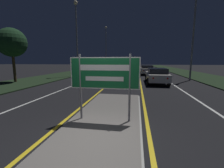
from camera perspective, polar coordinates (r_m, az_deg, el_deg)
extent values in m
plane|color=black|center=(4.11, -6.67, -21.09)|extent=(160.00, 160.00, 0.00)
cube|color=#999993|center=(5.18, -2.78, -14.15)|extent=(2.42, 7.87, 0.05)
cube|color=#66605B|center=(5.17, -2.78, -13.89)|extent=(2.30, 7.75, 0.10)
cube|color=black|center=(25.75, -14.83, 4.04)|extent=(5.00, 100.00, 0.08)
cube|color=black|center=(24.99, 29.21, 3.08)|extent=(5.00, 100.00, 0.08)
cube|color=gold|center=(28.59, 4.49, 4.68)|extent=(0.12, 70.00, 0.01)
cube|color=gold|center=(28.49, 10.13, 4.55)|extent=(0.12, 70.00, 0.01)
cube|color=silver|center=(28.96, -1.05, 4.75)|extent=(0.12, 70.00, 0.01)
cube|color=silver|center=(28.67, 15.75, 4.39)|extent=(0.12, 70.00, 0.01)
cube|color=silver|center=(29.65, -6.79, 4.79)|extent=(0.10, 70.00, 0.01)
cube|color=silver|center=(29.16, 21.63, 4.17)|extent=(0.10, 70.00, 0.01)
cylinder|color=gray|center=(5.08, -11.85, -1.17)|extent=(0.07, 0.07, 2.16)
cylinder|color=gray|center=(4.75, 6.73, -1.74)|extent=(0.07, 0.07, 2.16)
cube|color=#146033|center=(4.79, -2.92, 4.16)|extent=(2.25, 0.04, 1.01)
cube|color=white|center=(4.77, -2.98, 4.14)|extent=(2.25, 0.00, 1.01)
cube|color=#146033|center=(4.76, -2.99, 4.13)|extent=(2.18, 0.01, 0.95)
cube|color=white|center=(4.75, -3.01, 6.25)|extent=(1.58, 0.01, 0.18)
cube|color=white|center=(4.78, -2.98, 2.02)|extent=(1.24, 0.01, 0.14)
cylinder|color=gray|center=(20.34, -13.21, 15.45)|extent=(0.18, 0.18, 8.96)
sphere|color=beige|center=(21.39, -13.70, 27.86)|extent=(0.52, 0.52, 0.52)
cylinder|color=gray|center=(38.04, -2.29, 13.18)|extent=(0.18, 0.18, 9.92)
sphere|color=beige|center=(38.76, -2.34, 20.74)|extent=(0.51, 0.51, 0.51)
cylinder|color=gray|center=(17.93, 28.50, 15.12)|extent=(0.18, 0.18, 8.68)
cube|color=silver|center=(14.37, 16.60, 2.81)|extent=(1.71, 4.61, 0.62)
cube|color=black|center=(14.05, 16.83, 4.85)|extent=(1.51, 2.40, 0.44)
sphere|color=red|center=(12.04, 15.44, 2.14)|extent=(0.14, 0.14, 0.14)
sphere|color=red|center=(12.20, 20.41, 1.99)|extent=(0.14, 0.14, 0.14)
cylinder|color=black|center=(15.74, 12.95, 2.32)|extent=(0.22, 0.66, 0.66)
cylinder|color=black|center=(15.92, 18.83, 2.15)|extent=(0.22, 0.66, 0.66)
cylinder|color=black|center=(12.91, 13.72, 0.91)|extent=(0.22, 0.66, 0.66)
cylinder|color=black|center=(13.13, 20.84, 0.72)|extent=(0.22, 0.66, 0.66)
cube|color=silver|center=(23.03, 13.04, 5.11)|extent=(1.80, 4.43, 0.68)
cube|color=black|center=(22.74, 13.13, 6.43)|extent=(1.59, 2.30, 0.41)
sphere|color=red|center=(20.81, 11.88, 5.01)|extent=(0.14, 0.14, 0.14)
sphere|color=red|center=(20.89, 14.95, 4.91)|extent=(0.14, 0.14, 0.14)
cylinder|color=black|center=(24.38, 10.78, 4.57)|extent=(0.22, 0.62, 0.62)
cylinder|color=black|center=(24.48, 14.83, 4.45)|extent=(0.22, 0.62, 0.62)
cylinder|color=black|center=(21.64, 10.95, 4.05)|extent=(0.22, 0.62, 0.62)
cylinder|color=black|center=(21.76, 15.50, 3.91)|extent=(0.22, 0.62, 0.62)
cube|color=black|center=(19.43, -2.16, 4.65)|extent=(1.79, 4.09, 0.65)
cube|color=black|center=(19.63, -2.03, 6.28)|extent=(1.58, 2.13, 0.43)
sphere|color=white|center=(17.58, -5.26, 4.45)|extent=(0.14, 0.14, 0.14)
sphere|color=white|center=(17.33, -1.69, 4.43)|extent=(0.14, 0.14, 0.14)
cylinder|color=black|center=(18.42, -5.55, 3.38)|extent=(0.22, 0.64, 0.64)
cylinder|color=black|center=(18.05, -0.29, 3.31)|extent=(0.22, 0.64, 0.64)
cylinder|color=black|center=(20.87, -3.77, 4.03)|extent=(0.22, 0.64, 0.64)
cylinder|color=black|center=(20.55, 0.89, 3.98)|extent=(0.22, 0.64, 0.64)
cube|color=maroon|center=(32.17, -3.16, 6.30)|extent=(1.82, 4.77, 0.59)
cube|color=black|center=(32.43, -3.06, 7.21)|extent=(1.60, 2.48, 0.42)
sphere|color=white|center=(30.00, -5.20, 6.24)|extent=(0.14, 0.14, 0.14)
sphere|color=white|center=(29.74, -3.09, 6.24)|extent=(0.14, 0.14, 0.14)
cylinder|color=black|center=(30.95, -5.33, 5.63)|extent=(0.22, 0.71, 0.71)
cylinder|color=black|center=(30.56, -2.16, 5.62)|extent=(0.22, 0.71, 0.71)
cylinder|color=black|center=(33.82, -4.06, 5.91)|extent=(0.22, 0.71, 0.71)
cylinder|color=black|center=(33.46, -1.15, 5.90)|extent=(0.22, 0.71, 0.71)
cylinder|color=#4C3823|center=(16.71, -33.28, 5.83)|extent=(0.24, 0.24, 3.03)
sphere|color=#19381E|center=(16.79, -33.90, 12.98)|extent=(2.58, 2.58, 2.58)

